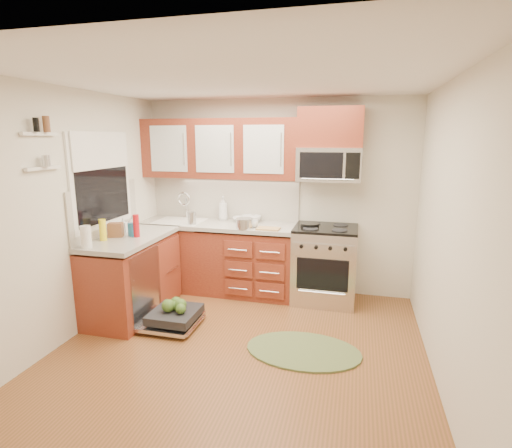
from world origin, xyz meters
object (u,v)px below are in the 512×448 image
(sink, at_px, (180,230))
(cutting_board, at_px, (268,229))
(paper_towel_roll, at_px, (86,237))
(rug, at_px, (303,351))
(microwave, at_px, (329,164))
(dishwasher, at_px, (172,318))
(bowl_b, at_px, (251,219))
(cup, at_px, (254,224))
(range, at_px, (325,264))
(stock_pot, at_px, (244,223))
(skillet, at_px, (310,225))
(bowl_a, at_px, (242,219))
(upper_cabinets, at_px, (219,149))

(sink, relative_size, cutting_board, 2.26)
(paper_towel_roll, bearing_deg, rug, 3.78)
(sink, relative_size, paper_towel_roll, 2.72)
(sink, bearing_deg, microwave, 3.85)
(dishwasher, distance_m, bowl_b, 1.66)
(microwave, xyz_separation_m, bowl_b, (-0.99, 0.05, -0.73))
(cup, bearing_deg, range, 8.58)
(sink, bearing_deg, stock_pot, -11.83)
(range, xyz_separation_m, paper_towel_roll, (-2.28, -1.45, 0.56))
(skillet, relative_size, bowl_a, 0.94)
(cup, bearing_deg, rug, -55.78)
(cup, bearing_deg, microwave, 16.06)
(dishwasher, distance_m, paper_towel_roll, 1.24)
(dishwasher, distance_m, cup, 1.48)
(microwave, relative_size, dishwasher, 1.09)
(rug, height_order, cutting_board, cutting_board)
(range, height_order, sink, range)
(dishwasher, bearing_deg, paper_towel_roll, -156.61)
(microwave, bearing_deg, paper_towel_roll, -145.45)
(range, distance_m, cup, 1.02)
(skillet, bearing_deg, microwave, 35.69)
(upper_cabinets, height_order, stock_pot, upper_cabinets)
(sink, xyz_separation_m, cutting_board, (1.25, -0.18, 0.13))
(upper_cabinets, relative_size, microwave, 2.70)
(dishwasher, bearing_deg, stock_pot, 58.46)
(paper_towel_roll, bearing_deg, bowl_a, 54.32)
(skillet, xyz_separation_m, cutting_board, (-0.48, -0.17, -0.04))
(sink, height_order, bowl_b, bowl_b)
(bowl_b, height_order, cup, cup)
(microwave, height_order, stock_pot, microwave)
(paper_towel_roll, bearing_deg, stock_pot, 43.55)
(dishwasher, height_order, bowl_a, bowl_a)
(range, bearing_deg, cup, -171.42)
(cutting_board, bearing_deg, microwave, 24.90)
(range, bearing_deg, microwave, 90.00)
(rug, height_order, skillet, skillet)
(upper_cabinets, xyz_separation_m, rug, (1.33, -1.45, -1.86))
(range, distance_m, sink, 1.96)
(microwave, xyz_separation_m, cutting_board, (-0.68, -0.31, -0.77))
(upper_cabinets, distance_m, skillet, 1.52)
(range, bearing_deg, stock_pot, -167.85)
(upper_cabinets, height_order, cup, upper_cabinets)
(paper_towel_roll, xyz_separation_m, cup, (1.40, 1.32, -0.07))
(range, height_order, cup, cup)
(paper_towel_roll, bearing_deg, upper_cabinets, 61.25)
(paper_towel_roll, bearing_deg, cup, 43.19)
(bowl_b, bearing_deg, upper_cabinets, -176.52)
(microwave, relative_size, rug, 0.69)
(microwave, bearing_deg, cup, -163.94)
(skillet, bearing_deg, sink, 179.66)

